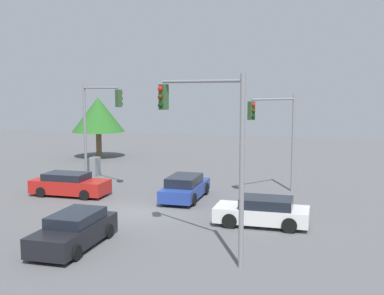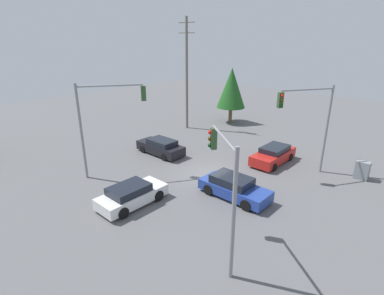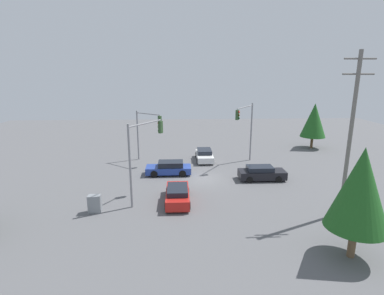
{
  "view_description": "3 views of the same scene",
  "coord_description": "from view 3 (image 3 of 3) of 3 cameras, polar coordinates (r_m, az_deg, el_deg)",
  "views": [
    {
      "loc": [
        22.92,
        9.15,
        6.46
      ],
      "look_at": [
        -3.05,
        1.98,
        3.08
      ],
      "focal_mm": 45.0,
      "sensor_mm": 36.0,
      "label": 1
    },
    {
      "loc": [
        -12.94,
        16.07,
        9.75
      ],
      "look_at": [
        -0.57,
        2.44,
        3.01
      ],
      "focal_mm": 28.0,
      "sensor_mm": 36.0,
      "label": 2
    },
    {
      "loc": [
        -2.31,
        -28.39,
        10.35
      ],
      "look_at": [
        -0.94,
        1.62,
        2.85
      ],
      "focal_mm": 28.0,
      "sensor_mm": 36.0,
      "label": 3
    }
  ],
  "objects": [
    {
      "name": "sedan_red",
      "position": [
        24.86,
        -2.77,
        -8.91
      ],
      "size": [
        1.99,
        4.6,
        1.37
      ],
      "color": "red",
      "rests_on": "ground_plane"
    },
    {
      "name": "traffic_signal_aux",
      "position": [
        35.55,
        -8.65,
        3.78
      ],
      "size": [
        3.14,
        2.52,
        6.02
      ],
      "rotation": [
        0.0,
        0.0,
        -0.66
      ],
      "color": "gray",
      "rests_on": "ground_plane"
    },
    {
      "name": "utility_pole_tall",
      "position": [
        23.94,
        27.98,
        2.51
      ],
      "size": [
        2.2,
        0.28,
        11.87
      ],
      "color": "slate",
      "rests_on": "ground_plane"
    },
    {
      "name": "sedan_white",
      "position": [
        36.33,
        2.38,
        -1.46
      ],
      "size": [
        2.01,
        4.37,
        1.33
      ],
      "rotation": [
        0.0,
        0.0,
        3.14
      ],
      "color": "silver",
      "rests_on": "ground_plane"
    },
    {
      "name": "ground_plane",
      "position": [
        30.3,
        1.92,
        -5.95
      ],
      "size": [
        80.0,
        80.0,
        0.0
      ],
      "primitive_type": "plane",
      "color": "#5B5B5E"
    },
    {
      "name": "sedan_blue",
      "position": [
        31.41,
        -4.39,
        -3.94
      ],
      "size": [
        4.67,
        1.97,
        1.41
      ],
      "rotation": [
        0.0,
        0.0,
        1.57
      ],
      "color": "#233D93",
      "rests_on": "ground_plane"
    },
    {
      "name": "traffic_signal_main",
      "position": [
        24.35,
        -9.36,
        0.14
      ],
      "size": [
        2.49,
        3.77,
        6.68
      ],
      "rotation": [
        0.0,
        0.0,
        1.01
      ],
      "color": "gray",
      "rests_on": "ground_plane"
    },
    {
      "name": "tree_behind",
      "position": [
        45.03,
        22.2,
        4.83
      ],
      "size": [
        3.42,
        3.42,
        6.31
      ],
      "color": "brown",
      "rests_on": "ground_plane"
    },
    {
      "name": "electrical_cabinet",
      "position": [
        24.3,
        -18.05,
        -10.16
      ],
      "size": [
        0.93,
        0.63,
        1.36
      ],
      "primitive_type": "cube",
      "color": "gray",
      "rests_on": "ground_plane"
    },
    {
      "name": "traffic_signal_cross",
      "position": [
        34.66,
        10.31,
        4.54
      ],
      "size": [
        2.78,
        4.04,
        6.94
      ],
      "rotation": [
        0.0,
        0.0,
        4.13
      ],
      "color": "gray",
      "rests_on": "ground_plane"
    },
    {
      "name": "tree_right",
      "position": [
        18.91,
        29.35,
        -6.89
      ],
      "size": [
        3.39,
        3.39,
        6.54
      ],
      "color": "brown",
      "rests_on": "ground_plane"
    },
    {
      "name": "sedan_dark",
      "position": [
        30.61,
        13.1,
        -4.78
      ],
      "size": [
        4.57,
        1.93,
        1.39
      ],
      "rotation": [
        0.0,
        0.0,
        -1.57
      ],
      "color": "black",
      "rests_on": "ground_plane"
    }
  ]
}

